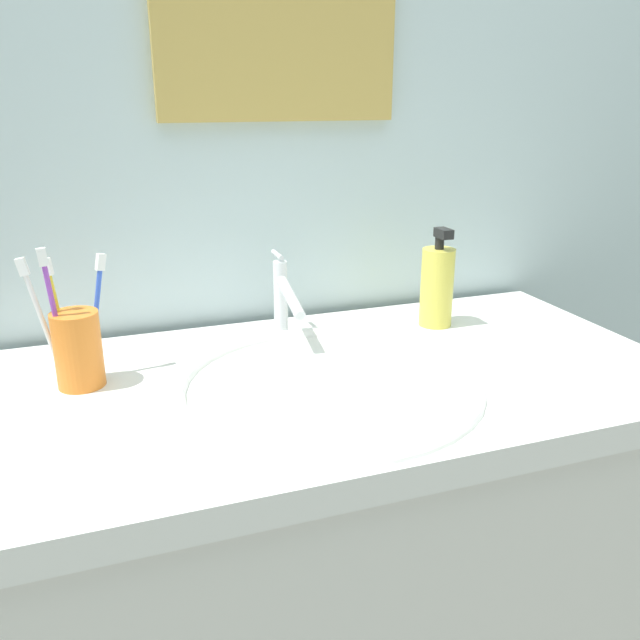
{
  "coord_description": "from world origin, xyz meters",
  "views": [
    {
      "loc": [
        -0.33,
        -0.84,
        1.28
      ],
      "look_at": [
        -0.03,
        -0.01,
        0.97
      ],
      "focal_mm": 36.7,
      "sensor_mm": 36.0,
      "label": 1
    }
  ],
  "objects_px": {
    "faucet": "(283,296)",
    "toothbrush_white": "(40,314)",
    "toothbrush_blue": "(97,307)",
    "soap_dispenser": "(437,286)",
    "toothbrush_cup": "(78,350)",
    "toothbrush_yellow": "(58,313)",
    "toothbrush_purple": "(54,310)"
  },
  "relations": [
    {
      "from": "toothbrush_yellow",
      "to": "toothbrush_white",
      "type": "relative_size",
      "value": 0.98
    },
    {
      "from": "faucet",
      "to": "toothbrush_cup",
      "type": "height_order",
      "value": "faucet"
    },
    {
      "from": "toothbrush_blue",
      "to": "soap_dispenser",
      "type": "relative_size",
      "value": 1.0
    },
    {
      "from": "toothbrush_cup",
      "to": "toothbrush_blue",
      "type": "distance_m",
      "value": 0.07
    },
    {
      "from": "toothbrush_blue",
      "to": "soap_dispenser",
      "type": "xyz_separation_m",
      "value": [
        0.57,
        0.03,
        -0.03
      ]
    },
    {
      "from": "toothbrush_cup",
      "to": "soap_dispenser",
      "type": "xyz_separation_m",
      "value": [
        0.6,
        0.06,
        0.02
      ]
    },
    {
      "from": "toothbrush_cup",
      "to": "toothbrush_purple",
      "type": "bearing_deg",
      "value": -162.61
    },
    {
      "from": "toothbrush_purple",
      "to": "faucet",
      "type": "bearing_deg",
      "value": 15.89
    },
    {
      "from": "toothbrush_blue",
      "to": "soap_dispenser",
      "type": "height_order",
      "value": "toothbrush_blue"
    },
    {
      "from": "toothbrush_purple",
      "to": "toothbrush_white",
      "type": "relative_size",
      "value": 1.08
    },
    {
      "from": "toothbrush_cup",
      "to": "toothbrush_purple",
      "type": "relative_size",
      "value": 0.55
    },
    {
      "from": "toothbrush_white",
      "to": "toothbrush_blue",
      "type": "bearing_deg",
      "value": 15.65
    },
    {
      "from": "toothbrush_cup",
      "to": "soap_dispenser",
      "type": "height_order",
      "value": "soap_dispenser"
    },
    {
      "from": "soap_dispenser",
      "to": "toothbrush_white",
      "type": "bearing_deg",
      "value": -175.32
    },
    {
      "from": "toothbrush_cup",
      "to": "toothbrush_yellow",
      "type": "xyz_separation_m",
      "value": [
        -0.02,
        0.01,
        0.05
      ]
    },
    {
      "from": "faucet",
      "to": "toothbrush_white",
      "type": "bearing_deg",
      "value": -167.13
    },
    {
      "from": "soap_dispenser",
      "to": "toothbrush_purple",
      "type": "bearing_deg",
      "value": -173.78
    },
    {
      "from": "toothbrush_purple",
      "to": "soap_dispenser",
      "type": "bearing_deg",
      "value": 6.22
    },
    {
      "from": "faucet",
      "to": "toothbrush_blue",
      "type": "xyz_separation_m",
      "value": [
        -0.3,
        -0.06,
        0.03
      ]
    },
    {
      "from": "faucet",
      "to": "toothbrush_blue",
      "type": "distance_m",
      "value": 0.31
    },
    {
      "from": "toothbrush_cup",
      "to": "toothbrush_white",
      "type": "bearing_deg",
      "value": 169.31
    },
    {
      "from": "toothbrush_yellow",
      "to": "toothbrush_blue",
      "type": "bearing_deg",
      "value": 16.92
    },
    {
      "from": "toothbrush_yellow",
      "to": "toothbrush_white",
      "type": "distance_m",
      "value": 0.02
    },
    {
      "from": "toothbrush_white",
      "to": "faucet",
      "type": "bearing_deg",
      "value": 12.87
    },
    {
      "from": "toothbrush_white",
      "to": "soap_dispenser",
      "type": "relative_size",
      "value": 1.04
    },
    {
      "from": "toothbrush_yellow",
      "to": "soap_dispenser",
      "type": "relative_size",
      "value": 1.01
    },
    {
      "from": "toothbrush_yellow",
      "to": "soap_dispenser",
      "type": "xyz_separation_m",
      "value": [
        0.62,
        0.05,
        -0.03
      ]
    },
    {
      "from": "toothbrush_white",
      "to": "soap_dispenser",
      "type": "bearing_deg",
      "value": 4.68
    },
    {
      "from": "faucet",
      "to": "toothbrush_yellow",
      "type": "xyz_separation_m",
      "value": [
        -0.35,
        -0.08,
        0.04
      ]
    },
    {
      "from": "toothbrush_blue",
      "to": "toothbrush_white",
      "type": "relative_size",
      "value": 0.96
    },
    {
      "from": "faucet",
      "to": "toothbrush_cup",
      "type": "distance_m",
      "value": 0.34
    },
    {
      "from": "faucet",
      "to": "toothbrush_purple",
      "type": "height_order",
      "value": "toothbrush_purple"
    }
  ]
}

